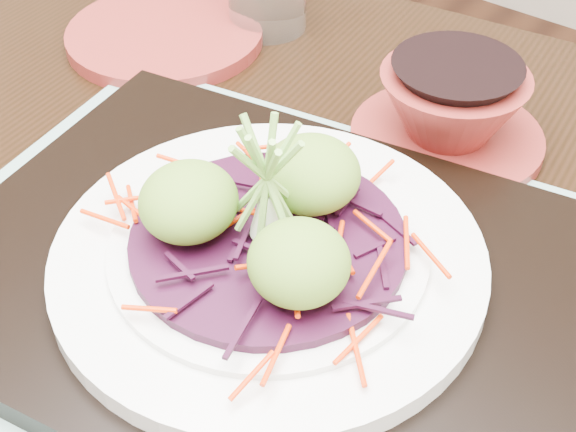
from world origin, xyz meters
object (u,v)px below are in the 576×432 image
Objects in this scene: dining_table at (247,359)px; terracotta_bowl_set at (450,114)px; serving_tray at (269,277)px; terracotta_side_plate at (165,35)px; white_plate at (269,256)px.

terracotta_bowl_set is (0.04, 0.21, 0.13)m from dining_table.
dining_table is at bearing 155.46° from serving_tray.
terracotta_side_plate reaches higher than dining_table.
white_plate reaches higher than terracotta_side_plate.
dining_table is 0.25m from terracotta_bowl_set.
terracotta_side_plate is (-0.29, 0.20, -0.01)m from serving_tray.
terracotta_side_plate is at bearing 135.45° from serving_tray.
dining_table is 0.14m from white_plate.
terracotta_side_plate is at bearing 136.41° from dining_table.
dining_table is 3.19× the size of serving_tray.
serving_tray is (0.03, -0.01, 0.12)m from dining_table.
dining_table is 4.90× the size of white_plate.
terracotta_bowl_set is at bearing 76.91° from serving_tray.
serving_tray is 2.55× the size of terracotta_bowl_set.
terracotta_side_plate is at bearing 146.05° from white_plate.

